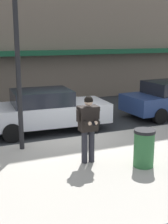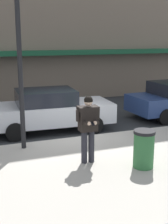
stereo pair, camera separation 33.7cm
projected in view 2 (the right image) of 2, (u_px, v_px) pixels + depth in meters
ground_plane at (72, 139)px, 10.63m from camera, size 80.00×80.00×0.00m
sidewalk at (140, 164)px, 8.36m from camera, size 32.00×5.30×0.14m
curb_paint_line at (98, 136)px, 11.01m from camera, size 28.00×0.12×0.01m
parked_sedan_mid at (50, 110)px, 11.45m from camera, size 4.58×2.09×1.54m
man_texting_on_phone at (88, 122)px, 8.06m from camera, size 0.65×0.58×1.81m
street_lamp_post at (19, 46)px, 8.70m from camera, size 0.36×0.36×4.88m
trash_bin at (144, 149)px, 7.91m from camera, size 0.55×0.55×0.98m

